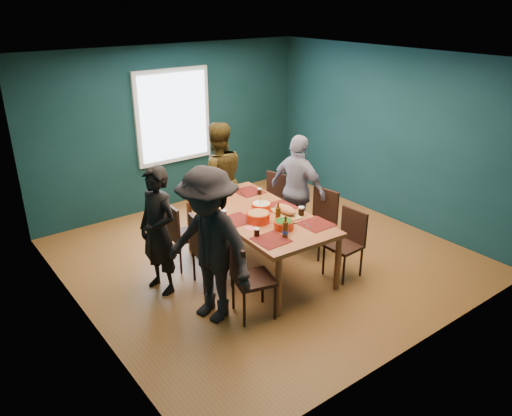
% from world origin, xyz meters
% --- Properties ---
extents(room, '(5.01, 5.01, 2.71)m').
position_xyz_m(room, '(0.00, 0.27, 1.37)').
color(room, brown).
rests_on(room, ground).
extents(dining_table, '(1.18, 2.19, 0.81)m').
position_xyz_m(dining_table, '(-0.27, -0.23, 0.74)').
color(dining_table, brown).
rests_on(dining_table, floor).
extents(chair_left_far, '(0.43, 0.43, 0.91)m').
position_xyz_m(chair_left_far, '(-1.06, 0.46, 0.53)').
color(chair_left_far, black).
rests_on(chair_left_far, floor).
extents(chair_left_mid, '(0.50, 0.50, 0.94)m').
position_xyz_m(chair_left_mid, '(-1.05, -0.17, 0.55)').
color(chair_left_mid, black).
rests_on(chair_left_mid, floor).
extents(chair_left_near, '(0.53, 0.53, 0.95)m').
position_xyz_m(chair_left_near, '(-1.03, -1.00, 0.55)').
color(chair_left_near, black).
rests_on(chair_left_near, floor).
extents(chair_right_far, '(0.51, 0.51, 0.91)m').
position_xyz_m(chair_right_far, '(0.65, 0.58, 0.53)').
color(chair_right_far, black).
rests_on(chair_right_far, floor).
extents(chair_right_mid, '(0.48, 0.48, 0.92)m').
position_xyz_m(chair_right_mid, '(0.74, -0.34, 0.53)').
color(chair_right_mid, black).
rests_on(chair_right_mid, floor).
extents(chair_right_near, '(0.42, 0.42, 0.88)m').
position_xyz_m(chair_right_near, '(0.59, -1.02, 0.52)').
color(chair_right_near, black).
rests_on(chair_right_near, floor).
extents(person_far_left, '(0.50, 0.65, 1.60)m').
position_xyz_m(person_far_left, '(-1.53, 0.09, 0.80)').
color(person_far_left, black).
rests_on(person_far_left, floor).
extents(person_back, '(1.02, 0.90, 1.74)m').
position_xyz_m(person_back, '(-0.09, 1.00, 0.87)').
color(person_back, black).
rests_on(person_back, floor).
extents(person_right, '(0.56, 1.00, 1.61)m').
position_xyz_m(person_right, '(0.71, 0.11, 0.81)').
color(person_right, white).
rests_on(person_right, floor).
extents(person_near_left, '(0.95, 1.29, 1.80)m').
position_xyz_m(person_near_left, '(-1.35, -0.76, 0.90)').
color(person_near_left, black).
rests_on(person_near_left, floor).
extents(bowl_salad, '(0.30, 0.30, 0.12)m').
position_xyz_m(bowl_salad, '(-0.43, -0.43, 0.88)').
color(bowl_salad, red).
rests_on(bowl_salad, dining_table).
extents(bowl_dumpling, '(0.26, 0.26, 0.24)m').
position_xyz_m(bowl_dumpling, '(-0.19, -0.19, 0.87)').
color(bowl_dumpling, red).
rests_on(bowl_dumpling, dining_table).
extents(bowl_herbs, '(0.24, 0.24, 0.11)m').
position_xyz_m(bowl_herbs, '(-0.31, -0.78, 0.87)').
color(bowl_herbs, red).
rests_on(bowl_herbs, dining_table).
extents(cutting_board, '(0.29, 0.57, 0.12)m').
position_xyz_m(cutting_board, '(-0.02, -0.47, 0.87)').
color(cutting_board, tan).
rests_on(cutting_board, dining_table).
extents(small_bowl, '(0.14, 0.14, 0.06)m').
position_xyz_m(small_bowl, '(-0.60, 0.41, 0.85)').
color(small_bowl, black).
rests_on(small_bowl, dining_table).
extents(beer_bottle_a, '(0.07, 0.07, 0.27)m').
position_xyz_m(beer_bottle_a, '(-0.44, -0.96, 0.91)').
color(beer_bottle_a, '#47290C').
rests_on(beer_bottle_a, dining_table).
extents(beer_bottle_b, '(0.06, 0.06, 0.25)m').
position_xyz_m(beer_bottle_b, '(-0.23, -0.57, 0.91)').
color(beer_bottle_b, '#47290C').
rests_on(beer_bottle_b, dining_table).
extents(cola_glass_a, '(0.07, 0.07, 0.10)m').
position_xyz_m(cola_glass_a, '(-0.68, -0.74, 0.87)').
color(cola_glass_a, black).
rests_on(cola_glass_a, dining_table).
extents(cola_glass_b, '(0.08, 0.08, 0.11)m').
position_xyz_m(cola_glass_b, '(0.13, -0.60, 0.87)').
color(cola_glass_b, black).
rests_on(cola_glass_b, dining_table).
extents(cola_glass_c, '(0.06, 0.06, 0.09)m').
position_xyz_m(cola_glass_c, '(0.14, 0.29, 0.86)').
color(cola_glass_c, black).
rests_on(cola_glass_c, dining_table).
extents(cola_glass_d, '(0.08, 0.08, 0.11)m').
position_xyz_m(cola_glass_d, '(-0.71, -0.09, 0.87)').
color(cola_glass_d, black).
rests_on(cola_glass_d, dining_table).
extents(napkin_a, '(0.18, 0.18, 0.00)m').
position_xyz_m(napkin_a, '(0.07, -0.19, 0.81)').
color(napkin_a, '#F56767').
rests_on(napkin_a, dining_table).
extents(napkin_b, '(0.14, 0.14, 0.00)m').
position_xyz_m(napkin_b, '(-0.60, -0.53, 0.81)').
color(napkin_b, '#F56767').
rests_on(napkin_b, dining_table).
extents(napkin_c, '(0.16, 0.16, 0.00)m').
position_xyz_m(napkin_c, '(0.03, -0.99, 0.81)').
color(napkin_c, '#F56767').
rests_on(napkin_c, dining_table).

